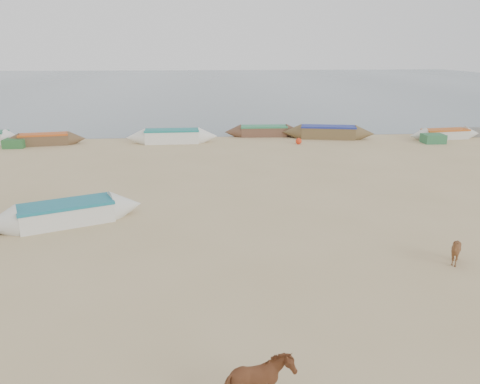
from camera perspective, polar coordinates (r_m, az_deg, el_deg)
name	(u,v)px	position (r m, az deg, el deg)	size (l,w,h in m)	color
ground	(250,256)	(15.62, 1.24, -7.82)	(140.00, 140.00, 0.00)	tan
sea	(207,83)	(96.32, -4.00, 13.10)	(160.00, 160.00, 0.00)	slate
cow_adult	(257,384)	(9.43, 2.09, -22.32)	(0.63, 1.38, 1.17)	brown
calf_front	(456,251)	(16.32, 24.82, -6.58)	(0.75, 0.84, 0.93)	brown
near_canoe	(66,213)	(19.49, -20.42, -2.44)	(5.96, 1.38, 0.85)	silver
waterline_canoes	(224,134)	(35.23, -1.98, 7.03)	(55.21, 3.85, 0.98)	brown
beach_clutter	(277,137)	(34.98, 4.50, 6.67)	(41.58, 5.37, 0.64)	#2B6130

